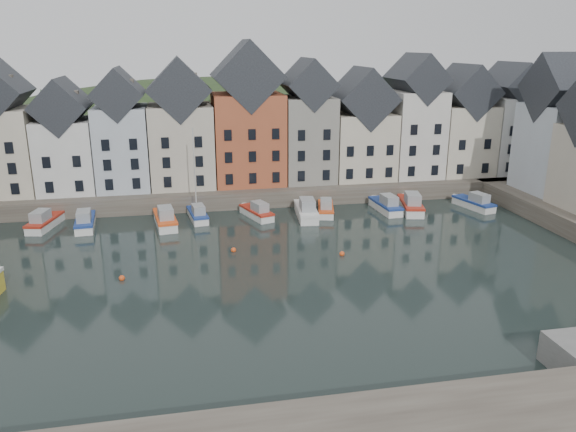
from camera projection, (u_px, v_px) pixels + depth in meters
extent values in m
plane|color=#1C2726|center=(290.00, 281.00, 47.41)|extent=(260.00, 260.00, 0.00)
cube|color=#463E36|center=(247.00, 186.00, 75.27)|extent=(90.00, 16.00, 2.00)
ellipsoid|color=#21351A|center=(232.00, 251.00, 105.24)|extent=(153.60, 70.40, 64.00)
sphere|color=black|center=(144.00, 112.00, 90.10)|extent=(5.77, 5.77, 5.77)
sphere|color=black|center=(356.00, 105.00, 106.58)|extent=(5.27, 5.27, 5.27)
sphere|color=black|center=(404.00, 109.00, 101.77)|extent=(5.07, 5.07, 5.07)
sphere|color=black|center=(308.00, 111.00, 99.52)|extent=(5.01, 5.01, 5.01)
sphere|color=black|center=(374.00, 105.00, 106.76)|extent=(5.21, 5.21, 5.21)
sphere|color=black|center=(237.00, 107.00, 100.36)|extent=(5.45, 5.45, 5.45)
sphere|color=black|center=(449.00, 116.00, 97.55)|extent=(4.49, 4.49, 4.49)
cube|color=beige|center=(2.00, 151.00, 66.28)|extent=(7.67, 8.00, 10.07)
cube|color=silver|center=(68.00, 155.00, 67.82)|extent=(6.56, 8.00, 8.61)
cube|color=black|center=(62.00, 106.00, 66.08)|extent=(6.56, 8.16, 6.56)
cube|color=#B1BAC4|center=(123.00, 148.00, 68.81)|extent=(6.20, 8.00, 10.02)
cube|color=black|center=(118.00, 93.00, 66.89)|extent=(6.20, 8.16, 6.20)
cube|color=#BAB19E|center=(182.00, 146.00, 70.10)|extent=(7.70, 8.00, 10.08)
cube|color=black|center=(179.00, 89.00, 68.06)|extent=(7.70, 8.16, 7.70)
cube|color=#A74E2F|center=(248.00, 139.00, 71.45)|extent=(8.69, 8.00, 11.28)
cube|color=black|center=(247.00, 76.00, 69.17)|extent=(8.69, 8.16, 8.69)
cube|color=gray|center=(307.00, 139.00, 72.94)|extent=(6.43, 8.00, 10.78)
cube|color=black|center=(307.00, 84.00, 70.89)|extent=(6.43, 8.16, 6.43)
cube|color=beige|center=(360.00, 145.00, 74.60)|extent=(7.88, 8.00, 8.56)
cube|color=black|center=(362.00, 98.00, 72.77)|extent=(7.88, 8.16, 7.88)
cube|color=silver|center=(413.00, 134.00, 75.55)|extent=(6.50, 8.00, 11.27)
cube|color=black|center=(416.00, 78.00, 73.42)|extent=(6.50, 8.16, 6.50)
cube|color=beige|center=(460.00, 139.00, 77.12)|extent=(7.23, 8.00, 9.32)
cube|color=black|center=(465.00, 91.00, 75.22)|extent=(7.23, 8.16, 7.23)
cube|color=silver|center=(506.00, 134.00, 78.22)|extent=(6.18, 8.00, 10.32)
cube|color=black|center=(512.00, 85.00, 76.26)|extent=(6.18, 8.16, 6.18)
cube|color=#B1BAC4|center=(558.00, 149.00, 67.15)|extent=(7.47, 8.00, 10.38)
cube|color=black|center=(567.00, 87.00, 65.05)|extent=(7.62, 8.00, 8.00)
sphere|color=#E44D1A|center=(234.00, 250.00, 54.14)|extent=(0.50, 0.50, 0.50)
sphere|color=#E44D1A|center=(342.00, 254.00, 53.16)|extent=(0.50, 0.50, 0.50)
sphere|color=#E44D1A|center=(122.00, 278.00, 47.62)|extent=(0.50, 0.50, 0.50)
cube|color=silver|center=(46.00, 224.00, 61.20)|extent=(3.12, 6.27, 1.10)
cube|color=#AE2918|center=(45.00, 219.00, 61.02)|extent=(3.25, 6.41, 0.25)
cube|color=gray|center=(40.00, 216.00, 59.99)|extent=(1.91, 2.66, 1.20)
cube|color=silver|center=(85.00, 224.00, 61.16)|extent=(2.28, 6.15, 1.10)
cube|color=navy|center=(85.00, 219.00, 60.99)|extent=(2.39, 6.28, 0.25)
cube|color=gray|center=(84.00, 216.00, 59.98)|extent=(1.59, 2.51, 1.20)
cube|color=silver|center=(165.00, 222.00, 61.92)|extent=(2.72, 6.68, 1.19)
cube|color=#E44D1A|center=(165.00, 216.00, 61.73)|extent=(2.85, 6.82, 0.27)
cube|color=gray|center=(166.00, 213.00, 60.65)|extent=(1.82, 2.76, 1.30)
cube|color=silver|center=(198.00, 217.00, 63.97)|extent=(2.29, 5.56, 0.99)
cube|color=navy|center=(197.00, 212.00, 63.81)|extent=(2.39, 5.68, 0.22)
cube|color=gray|center=(198.00, 210.00, 62.92)|extent=(1.52, 2.30, 1.08)
cylinder|color=silver|center=(195.00, 172.00, 62.97)|extent=(0.13, 0.13, 9.90)
cube|color=silver|center=(257.00, 214.00, 64.81)|extent=(3.42, 5.81, 1.02)
cube|color=#AE2918|center=(256.00, 210.00, 64.65)|extent=(3.55, 5.95, 0.23)
cube|color=gray|center=(260.00, 207.00, 63.80)|extent=(1.96, 2.53, 1.11)
cube|color=silver|center=(306.00, 214.00, 64.88)|extent=(2.68, 6.94, 1.24)
cube|color=silver|center=(306.00, 208.00, 64.68)|extent=(2.81, 7.09, 0.28)
cube|color=gray|center=(307.00, 205.00, 63.51)|extent=(1.84, 2.85, 1.36)
cube|color=silver|center=(326.00, 211.00, 66.23)|extent=(2.86, 5.73, 1.01)
cube|color=#E44D1A|center=(326.00, 206.00, 66.06)|extent=(2.98, 5.86, 0.23)
cube|color=gray|center=(326.00, 204.00, 65.12)|extent=(1.75, 2.43, 1.10)
cube|color=silver|center=(385.00, 208.00, 67.26)|extent=(2.19, 6.19, 1.12)
cube|color=navy|center=(386.00, 203.00, 67.08)|extent=(2.30, 6.31, 0.25)
cube|color=gray|center=(389.00, 200.00, 66.06)|extent=(1.56, 2.52, 1.22)
cube|color=silver|center=(410.00, 208.00, 67.28)|extent=(3.51, 7.08, 1.25)
cube|color=#AE2918|center=(411.00, 202.00, 67.08)|extent=(3.65, 7.23, 0.28)
cube|color=gray|center=(413.00, 199.00, 65.91)|extent=(2.15, 3.00, 1.36)
cube|color=silver|center=(473.00, 205.00, 68.44)|extent=(3.08, 6.02, 1.06)
cube|color=navy|center=(474.00, 201.00, 68.27)|extent=(3.20, 6.15, 0.24)
cube|color=gray|center=(479.00, 198.00, 67.35)|extent=(1.87, 2.57, 1.15)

